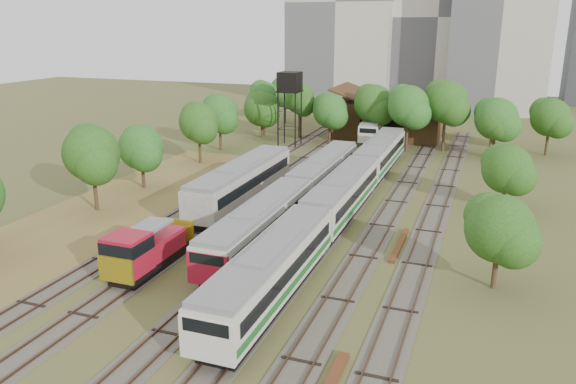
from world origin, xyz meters
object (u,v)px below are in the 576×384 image
at_px(shunter_locomotive, 143,251).
at_px(water_tower, 290,84).
at_px(railcar_green_set, 342,195).
at_px(railcar_red_set, 296,195).

height_order(shunter_locomotive, water_tower, water_tower).
relative_size(shunter_locomotive, water_tower, 0.78).
relative_size(railcar_green_set, shunter_locomotive, 6.43).
bearing_deg(water_tower, shunter_locomotive, -83.51).
bearing_deg(railcar_red_set, water_tower, 111.18).
bearing_deg(water_tower, railcar_green_set, -61.14).
distance_m(railcar_red_set, shunter_locomotive, 16.63).
bearing_deg(railcar_green_set, shunter_locomotive, -120.96).
height_order(railcar_green_set, shunter_locomotive, railcar_green_set).
height_order(railcar_red_set, shunter_locomotive, railcar_red_set).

